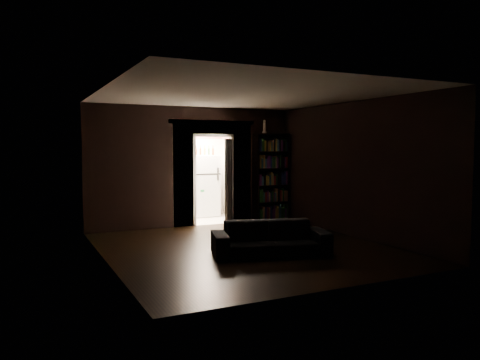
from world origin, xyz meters
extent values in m
plane|color=black|center=(0.00, 0.00, 0.00)|extent=(5.50, 5.50, 0.00)
cube|color=black|center=(-1.23, 2.80, 1.40)|extent=(2.55, 0.10, 2.80)
cube|color=black|center=(1.73, 2.80, 1.40)|extent=(1.55, 0.10, 2.80)
cube|color=black|center=(0.50, 2.80, 2.45)|extent=(0.90, 0.10, 0.70)
cube|color=black|center=(-2.50, 0.00, 1.40)|extent=(0.02, 5.50, 2.80)
cube|color=black|center=(2.50, 0.00, 1.40)|extent=(0.02, 5.50, 2.80)
cube|color=black|center=(0.00, -2.75, 1.40)|extent=(5.00, 0.02, 2.80)
cube|color=beige|center=(0.00, 0.00, 2.80)|extent=(5.00, 5.50, 0.02)
cube|color=white|center=(0.50, 2.74, 1.05)|extent=(1.04, 0.06, 2.17)
cube|color=beige|center=(0.50, 3.65, -0.05)|extent=(2.20, 1.80, 0.10)
cube|color=silver|center=(0.50, 4.50, 1.20)|extent=(2.20, 0.10, 2.40)
cube|color=silver|center=(-0.55, 3.65, 1.20)|extent=(0.10, 1.60, 2.40)
cube|color=silver|center=(1.55, 3.65, 1.20)|extent=(0.10, 1.60, 2.40)
cube|color=silver|center=(0.50, 3.65, 2.45)|extent=(2.20, 1.80, 0.10)
cube|color=#D87474|center=(0.50, 4.44, 2.22)|extent=(2.00, 0.04, 0.26)
imported|color=black|center=(0.13, -0.68, 0.38)|extent=(2.14, 1.36, 0.76)
cube|color=black|center=(2.00, 2.59, 1.10)|extent=(0.95, 0.58, 2.20)
cube|color=white|center=(0.76, 4.11, 0.82)|extent=(0.88, 0.84, 1.65)
cube|color=white|center=(0.73, 2.38, 1.02)|extent=(0.51, 0.73, 2.05)
cube|color=white|center=(1.79, 2.57, 2.36)|extent=(0.13, 0.13, 0.32)
cube|color=black|center=(0.78, 4.02, 1.78)|extent=(0.62, 0.28, 0.25)
camera|label=1|loc=(-3.80, -7.59, 1.85)|focal=35.00mm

